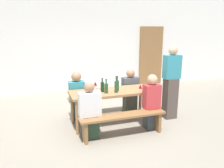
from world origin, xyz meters
TOP-DOWN VIEW (x-y plane):
  - ground_plane at (0.00, 0.00)m, footprint 24.00×24.00m
  - back_wall at (0.00, 3.09)m, footprint 14.00×0.20m
  - wooden_door at (2.52, 2.95)m, footprint 0.90×0.06m
  - tasting_table at (0.00, 0.00)m, footprint 1.80×0.70m
  - bench_near at (0.00, -0.65)m, footprint 1.70×0.30m
  - bench_far at (0.00, 0.65)m, footprint 1.70×0.30m
  - wine_bottle_0 at (0.10, -0.05)m, footprint 0.08×0.08m
  - wine_bottle_1 at (0.04, -0.15)m, footprint 0.07×0.07m
  - wine_bottle_2 at (-0.17, -0.12)m, footprint 0.08×0.08m
  - wine_bottle_3 at (-0.22, -0.01)m, footprint 0.07×0.07m
  - wine_glass_0 at (-0.38, 0.06)m, footprint 0.07×0.07m
  - wine_glass_1 at (0.53, -0.28)m, footprint 0.08×0.08m
  - wine_glass_2 at (0.72, -0.19)m, footprint 0.08×0.08m
  - wine_glass_3 at (-0.30, 0.27)m, footprint 0.08×0.08m
  - seated_guest_near_0 at (-0.62, -0.50)m, footprint 0.41×0.24m
  - seated_guest_near_1 at (0.69, -0.50)m, footprint 0.34×0.24m
  - seated_guest_far_0 at (-0.67, 0.50)m, footprint 0.34×0.24m
  - seated_guest_far_1 at (0.65, 0.50)m, footprint 0.40×0.24m
  - standing_host at (1.38, -0.12)m, footprint 0.37×0.24m

SIDE VIEW (x-z plane):
  - ground_plane at x=0.00m, z-range 0.00..0.00m
  - bench_near at x=0.00m, z-range 0.12..0.57m
  - bench_far at x=0.00m, z-range 0.12..0.57m
  - seated_guest_near_0 at x=-0.62m, z-range -0.04..1.07m
  - seated_guest_far_1 at x=0.65m, z-range -0.03..1.07m
  - seated_guest_far_0 at x=-0.67m, z-range -0.01..1.10m
  - seated_guest_near_1 at x=0.69m, z-range -0.02..1.14m
  - tasting_table at x=0.00m, z-range 0.28..1.03m
  - standing_host at x=1.38m, z-range -0.02..1.65m
  - wine_glass_0 at x=-0.38m, z-range 0.78..0.94m
  - wine_glass_2 at x=0.72m, z-range 0.78..0.93m
  - wine_bottle_2 at x=-0.17m, z-range 0.71..1.01m
  - wine_bottle_3 at x=-0.22m, z-range 0.71..1.01m
  - wine_glass_1 at x=0.53m, z-range 0.78..0.94m
  - wine_glass_3 at x=-0.30m, z-range 0.78..0.95m
  - wine_bottle_0 at x=0.10m, z-range 0.71..1.03m
  - wine_bottle_1 at x=0.04m, z-range 0.70..1.05m
  - wooden_door at x=2.52m, z-range 0.00..2.10m
  - back_wall at x=0.00m, z-range 0.00..3.20m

